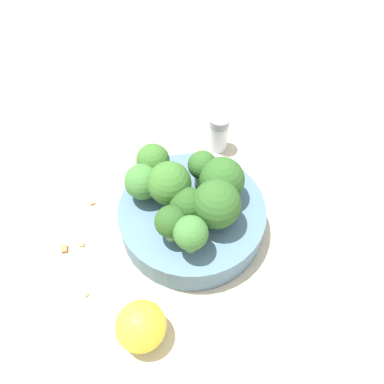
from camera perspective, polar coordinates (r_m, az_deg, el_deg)
The scene contains 17 objects.
ground_plane at distance 0.50m, azimuth -0.00°, elevation -5.09°, with size 3.00×3.00×0.00m, color beige.
bowl at distance 0.48m, azimuth -0.00°, elevation -3.79°, with size 0.19×0.19×0.04m, color slate.
broccoli_floret_0 at distance 0.45m, azimuth 4.56°, elevation 1.85°, with size 0.06×0.06×0.06m.
broccoli_floret_1 at distance 0.47m, azimuth -5.94°, elevation 4.66°, with size 0.04×0.04×0.06m.
broccoli_floret_2 at distance 0.47m, azimuth 1.16°, elevation 3.96°, with size 0.04×0.04×0.05m.
broccoli_floret_3 at distance 0.44m, azimuth -3.47°, elevation 1.25°, with size 0.05×0.05×0.06m.
broccoli_floret_4 at distance 0.46m, azimuth -7.48°, elevation 1.57°, with size 0.04×0.04×0.05m.
broccoli_floret_5 at distance 0.41m, azimuth -0.18°, elevation -6.38°, with size 0.04×0.04×0.05m.
broccoli_floret_6 at distance 0.42m, azimuth -3.21°, elevation -4.70°, with size 0.04×0.04×0.05m.
broccoli_floret_7 at distance 0.43m, azimuth 3.72°, elevation -1.91°, with size 0.06×0.06×0.06m.
broccoli_floret_8 at distance 0.43m, azimuth -0.53°, elevation -2.17°, with size 0.04×0.04×0.05m.
pepper_shaker at distance 0.57m, azimuth 4.08°, elevation 8.96°, with size 0.03×0.03×0.06m.
lemon_wedge at distance 0.42m, azimuth -7.79°, elevation -19.57°, with size 0.05×0.05×0.05m, color yellow.
almond_crumb_0 at distance 0.53m, azimuth -15.05°, elevation -1.51°, with size 0.01×0.01×0.01m, color tan.
almond_crumb_1 at distance 0.47m, azimuth -15.87°, elevation -14.81°, with size 0.01×0.00×0.01m, color tan.
almond_crumb_2 at distance 0.50m, azimuth -18.92°, elevation -8.08°, with size 0.01×0.01×0.01m, color olive.
almond_crumb_3 at distance 0.50m, azimuth -16.49°, elevation -7.64°, with size 0.01×0.00×0.01m, color tan.
Camera 1 is at (-0.08, 0.25, 0.42)m, focal length 35.00 mm.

